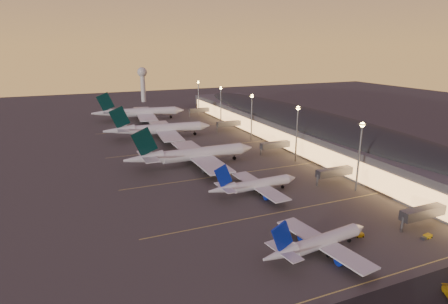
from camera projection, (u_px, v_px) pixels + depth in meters
ground at (271, 206)px, 125.26m from camera, size 700.00×700.00×0.00m
airliner_narrow_south at (318, 243)px, 95.95m from camera, size 34.41×30.97×12.29m
airliner_narrow_north at (254, 185)px, 135.33m from camera, size 35.84×31.98×12.82m
airliner_wide_near at (192, 155)px, 167.19m from camera, size 60.12×54.53×19.29m
airliner_wide_mid at (159, 129)px, 217.51m from camera, size 62.10×56.70×19.86m
airliner_wide_far at (139, 113)px, 270.03m from camera, size 65.60×60.07×20.98m
terminal_building at (303, 125)px, 210.31m from camera, size 56.35×255.00×17.46m
light_masts at (270, 115)px, 191.54m from camera, size 2.20×217.20×25.90m
radar_tower at (143, 79)px, 353.03m from camera, size 9.00×9.00×32.50m
lane_markings at (224, 171)px, 160.64m from camera, size 90.00×180.36×0.00m
baggage_tug_a at (358, 235)px, 105.41m from camera, size 3.81×2.33×1.06m
baggage_tug_b at (427, 237)px, 104.52m from camera, size 3.55×1.76×1.02m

